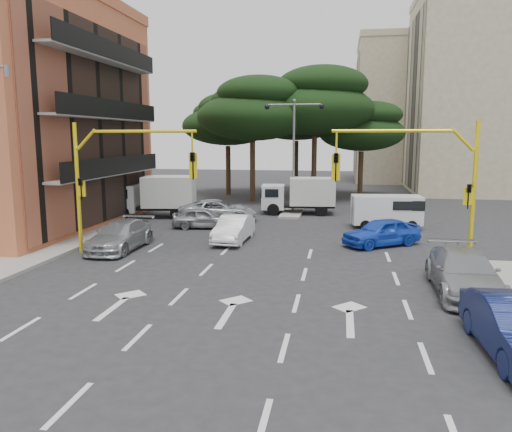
{
  "coord_description": "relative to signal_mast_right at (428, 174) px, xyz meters",
  "views": [
    {
      "loc": [
        3.33,
        -19.11,
        5.4
      ],
      "look_at": [
        -0.65,
        4.17,
        1.6
      ],
      "focal_mm": 35.0,
      "sensor_mm": 36.0,
      "label": 1
    }
  ],
  "objects": [
    {
      "name": "pine_center",
      "position": [
        -5.75,
        21.96,
        4.41
      ],
      "size": [
        9.98,
        9.98,
        11.16
      ],
      "color": "#382616",
      "rests_on": "ground"
    },
    {
      "name": "van_white",
      "position": [
        -0.81,
        8.83,
        -2.89
      ],
      "size": [
        4.13,
        2.22,
        1.98
      ],
      "primitive_type": null,
      "rotation": [
        0.0,
        0.0,
        -1.46
      ],
      "color": "white",
      "rests_on": "ground"
    },
    {
      "name": "signal_mast_left",
      "position": [
        -13.61,
        0.0,
        0.0
      ],
      "size": [
        5.79,
        0.37,
        6.0
      ],
      "color": "yellow",
      "rests_on": "ground"
    },
    {
      "name": "street_lamp_center",
      "position": [
        -6.8,
        14.01,
        1.54
      ],
      "size": [
        4.16,
        0.36,
        7.77
      ],
      "color": "slate",
      "rests_on": "median_strip"
    },
    {
      "name": "pine_left_near",
      "position": [
        -10.75,
        19.96,
        3.72
      ],
      "size": [
        9.15,
        9.15,
        10.23
      ],
      "color": "#382616",
      "rests_on": "ground"
    },
    {
      "name": "pine_back",
      "position": [
        -7.75,
        26.96,
        3.72
      ],
      "size": [
        9.15,
        9.15,
        10.23
      ],
      "color": "#382616",
      "rests_on": "ground"
    },
    {
      "name": "car_silver_parked",
      "position": [
        0.8,
        -3.44,
        -3.14
      ],
      "size": [
        2.16,
        5.13,
        1.48
      ],
      "primitive_type": "imported",
      "rotation": [
        0.0,
        0.0,
        -0.02
      ],
      "color": "#919498",
      "rests_on": "ground"
    },
    {
      "name": "box_truck_b",
      "position": [
        -6.36,
        13.51,
        -2.62
      ],
      "size": [
        5.31,
        2.61,
        2.53
      ],
      "primitive_type": null,
      "rotation": [
        0.0,
        0.0,
        1.66
      ],
      "color": "silver",
      "rests_on": "ground"
    },
    {
      "name": "box_truck_a",
      "position": [
        -15.8,
        10.46,
        -2.51
      ],
      "size": [
        5.91,
        3.27,
        2.75
      ],
      "primitive_type": null,
      "rotation": [
        0.0,
        0.0,
        1.74
      ],
      "color": "white",
      "rests_on": "ground"
    },
    {
      "name": "median_strip",
      "position": [
        -6.8,
        14.01,
        -3.81
      ],
      "size": [
        1.4,
        6.0,
        0.15
      ],
      "primitive_type": "cube",
      "color": "gray",
      "rests_on": "ground"
    },
    {
      "name": "car_silver_cross_a",
      "position": [
        -11.16,
        9.51,
        -3.19
      ],
      "size": [
        5.25,
        3.0,
        1.38
      ],
      "primitive_type": "imported",
      "rotation": [
        0.0,
        0.0,
        1.72
      ],
      "color": "#A9ACB2",
      "rests_on": "ground"
    },
    {
      "name": "car_silver_cross_b",
      "position": [
        -11.44,
        7.01,
        -3.26
      ],
      "size": [
        3.81,
        1.97,
        1.24
      ],
      "primitive_type": "imported",
      "rotation": [
        0.0,
        0.0,
        1.72
      ],
      "color": "#919499",
      "rests_on": "ground"
    },
    {
      "name": "car_white_hatch",
      "position": [
        -8.87,
        3.6,
        -3.22
      ],
      "size": [
        1.57,
        4.1,
        1.33
      ],
      "primitive_type": "imported",
      "rotation": [
        0.0,
        0.0,
        -0.04
      ],
      "color": "white",
      "rests_on": "ground"
    },
    {
      "name": "ground",
      "position": [
        -6.8,
        -1.99,
        -3.88
      ],
      "size": [
        120.0,
        120.0,
        0.0
      ],
      "primitive_type": "plane",
      "color": "#28282B",
      "rests_on": "ground"
    },
    {
      "name": "pine_left_far",
      "position": [
        -13.75,
        23.96,
        3.03
      ],
      "size": [
        8.32,
        8.32,
        9.3
      ],
      "color": "#382616",
      "rests_on": "ground"
    },
    {
      "name": "car_blue_compact",
      "position": [
        -1.43,
        3.88,
        -3.2
      ],
      "size": [
        4.25,
        3.63,
        1.38
      ],
      "primitive_type": "imported",
      "rotation": [
        0.0,
        0.0,
        -0.97
      ],
      "color": "blue",
      "rests_on": "ground"
    },
    {
      "name": "car_silver_wagon",
      "position": [
        -13.84,
        0.89,
        -3.2
      ],
      "size": [
        2.0,
        4.75,
        1.37
      ],
      "primitive_type": "imported",
      "rotation": [
        0.0,
        0.0,
        -0.02
      ],
      "color": "#A2A5AA",
      "rests_on": "ground"
    },
    {
      "name": "apartment_beige_far",
      "position": [
        6.15,
        42.01,
        4.47
      ],
      "size": [
        16.2,
        12.15,
        16.7
      ],
      "color": "tan",
      "rests_on": "ground"
    },
    {
      "name": "signal_mast_right",
      "position": [
        0.0,
        0.0,
        0.0
      ],
      "size": [
        5.79,
        0.37,
        6.0
      ],
      "color": "yellow",
      "rests_on": "ground"
    },
    {
      "name": "pine_right",
      "position": [
        -1.75,
        23.96,
        2.33
      ],
      "size": [
        7.49,
        7.49,
        8.37
      ],
      "color": "#382616",
      "rests_on": "ground"
    }
  ]
}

